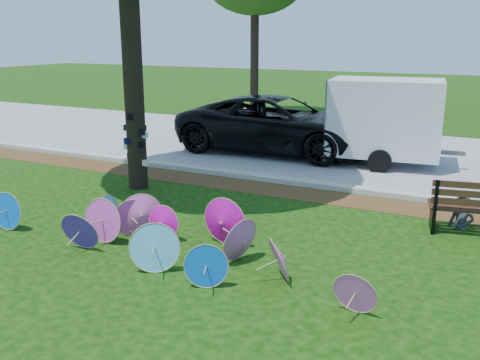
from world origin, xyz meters
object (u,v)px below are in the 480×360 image
at_px(black_van, 278,125).
at_px(person_left, 464,195).
at_px(parasol_pile, 162,229).
at_px(cargo_trailer, 385,117).

xyz_separation_m(black_van, person_left, (5.57, -4.64, -0.18)).
xyz_separation_m(parasol_pile, black_van, (-1.24, 7.90, 0.48)).
relative_size(parasol_pile, cargo_trailer, 2.49).
height_order(black_van, cargo_trailer, cargo_trailer).
relative_size(cargo_trailer, person_left, 2.19).
relative_size(parasol_pile, person_left, 5.45).
bearing_deg(cargo_trailer, person_left, -69.29).
bearing_deg(person_left, parasol_pile, -120.96).
xyz_separation_m(black_van, cargo_trailer, (3.18, -0.21, 0.47)).
bearing_deg(black_van, parasol_pile, -172.49).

